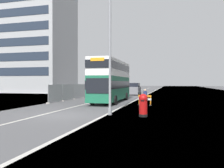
% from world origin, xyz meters
% --- Properties ---
extents(ground, '(140.00, 280.00, 0.10)m').
position_xyz_m(ground, '(0.62, 0.11, -0.05)').
color(ground, '#4C4C4F').
extents(double_decker_bus, '(2.95, 11.39, 4.92)m').
position_xyz_m(double_decker_bus, '(0.65, 11.66, 2.62)').
color(double_decker_bus, '#196042').
rests_on(double_decker_bus, ground).
extents(lamppost_foreground, '(0.29, 0.70, 9.69)m').
position_xyz_m(lamppost_foreground, '(3.36, 1.15, 4.60)').
color(lamppost_foreground, gray).
rests_on(lamppost_foreground, ground).
extents(red_pillar_postbox, '(0.63, 0.63, 1.57)m').
position_xyz_m(red_pillar_postbox, '(5.79, 0.95, 0.86)').
color(red_pillar_postbox, black).
rests_on(red_pillar_postbox, ground).
extents(roadworks_barrier, '(1.49, 0.84, 1.05)m').
position_xyz_m(roadworks_barrier, '(5.00, 8.76, 0.63)').
color(roadworks_barrier, orange).
rests_on(roadworks_barrier, ground).
extents(construction_site_fence, '(0.44, 13.80, 2.15)m').
position_xyz_m(construction_site_fence, '(-5.60, 14.63, 1.03)').
color(construction_site_fence, '#A8AAAD').
rests_on(construction_site_fence, ground).
extents(car_oncoming_near, '(2.03, 4.02, 2.26)m').
position_xyz_m(car_oncoming_near, '(0.95, 27.52, 1.06)').
color(car_oncoming_near, slate).
rests_on(car_oncoming_near, ground).
extents(car_receding_mid, '(2.08, 3.97, 2.11)m').
position_xyz_m(car_receding_mid, '(-2.92, 36.24, 0.99)').
color(car_receding_mid, maroon).
rests_on(car_receding_mid, ground).
extents(car_receding_far, '(1.95, 4.04, 2.02)m').
position_xyz_m(car_receding_far, '(-2.63, 43.79, 0.95)').
color(car_receding_far, gray).
rests_on(car_receding_far, ground).
extents(bare_tree_far_verge_near, '(2.46, 2.79, 4.64)m').
position_xyz_m(bare_tree_far_verge_near, '(-9.83, 34.14, 2.25)').
color(bare_tree_far_verge_near, '#4C3D2D').
rests_on(bare_tree_far_verge_near, ground).
extents(pedestrian_at_kerb, '(0.34, 0.34, 1.74)m').
position_xyz_m(pedestrian_at_kerb, '(5.27, 6.73, 0.87)').
color(pedestrian_at_kerb, '#2D3342').
rests_on(pedestrian_at_kerb, ground).
extents(backdrop_office_block, '(29.66, 13.31, 26.03)m').
position_xyz_m(backdrop_office_block, '(-31.29, 34.60, 13.02)').
color(backdrop_office_block, '#9EA0A3').
rests_on(backdrop_office_block, ground).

